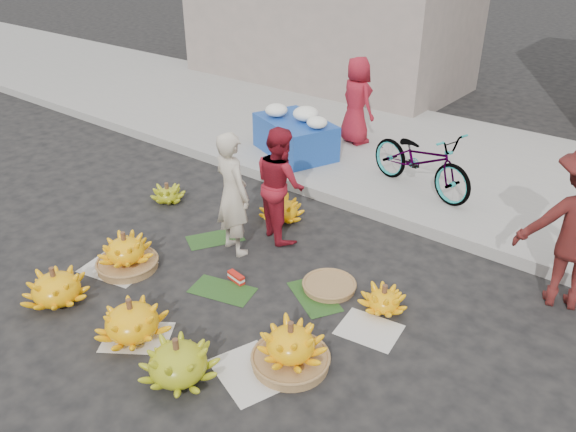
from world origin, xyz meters
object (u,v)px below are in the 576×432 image
Objects in this scene: banana_bunch_0 at (126,253)px; bicycle at (421,160)px; vendor_cream at (232,194)px; banana_bunch_4 at (291,347)px; flower_table at (295,134)px.

bicycle reaches higher than banana_bunch_0.
banana_bunch_4 is at bearing 160.94° from vendor_cream.
banana_bunch_0 is 0.98× the size of banana_bunch_4.
banana_bunch_0 is at bearing 71.20° from vendor_cream.
vendor_cream is (0.65, 1.01, 0.52)m from banana_bunch_0.
flower_table is (-1.09, 2.53, -0.28)m from vendor_cream.
bicycle is at bearing -97.89° from vendor_cream.
vendor_cream is 2.77m from flower_table.
vendor_cream is 0.95× the size of flower_table.
flower_table is (-0.44, 3.54, 0.24)m from banana_bunch_0.
banana_bunch_0 is 2.31m from banana_bunch_4.
vendor_cream is 0.86× the size of bicycle.
flower_table reaches higher than banana_bunch_0.
vendor_cream reaches higher than banana_bunch_4.
vendor_cream reaches higher than banana_bunch_0.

